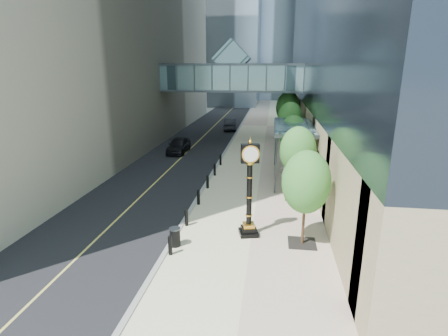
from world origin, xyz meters
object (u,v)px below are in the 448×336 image
Objects in this scene: trash_bin at (175,237)px; car_near at (179,145)px; street_clock at (249,195)px; pedestrian at (284,172)px; car_far at (230,124)px.

car_near is at bearing 104.64° from trash_bin.
street_clock is at bearing 26.14° from trash_bin.
car_near is (-5.11, 19.57, 0.29)m from trash_bin.
car_far is (-7.10, 23.06, -0.01)m from pedestrian.
pedestrian is 0.33× the size of car_near.
street_clock reaches higher than car_near.
car_far is (-1.50, 34.25, 0.30)m from trash_bin.
trash_bin is at bearing -75.78° from car_near.
car_near is (-8.65, 17.83, -1.49)m from street_clock.
pedestrian is at bearing 63.59° from street_clock.
pedestrian is 0.32× the size of car_far.
trash_bin is 0.20× the size of car_near.
trash_bin is 20.23m from car_near.
car_far is at bearing 92.51° from trash_bin.
trash_bin is (-3.53, -1.73, -1.78)m from street_clock.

